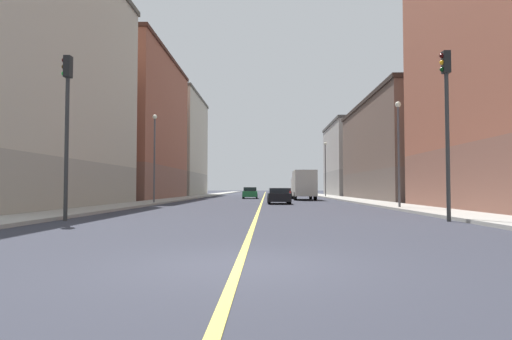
{
  "coord_description": "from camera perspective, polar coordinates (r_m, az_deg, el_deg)",
  "views": [
    {
      "loc": [
        0.49,
        -7.51,
        1.35
      ],
      "look_at": [
        -0.71,
        39.31,
        3.28
      ],
      "focal_mm": 30.23,
      "sensor_mm": 36.0,
      "label": 1
    }
  ],
  "objects": [
    {
      "name": "ground_plane",
      "position": [
        7.65,
        -2.29,
        -12.5
      ],
      "size": [
        400.0,
        400.0,
        0.0
      ],
      "primitive_type": "plane",
      "color": "#2D2F3A",
      "rests_on": "ground"
    },
    {
      "name": "building_right_distant",
      "position": [
        75.52,
        -11.13,
        3.17
      ],
      "size": [
        10.11,
        19.54,
        17.12
      ],
      "color": "#9D9688",
      "rests_on": "ground"
    },
    {
      "name": "car_black",
      "position": [
        36.29,
        3.03,
        -3.44
      ],
      "size": [
        1.94,
        4.53,
        1.32
      ],
      "color": "black",
      "rests_on": "ground"
    },
    {
      "name": "traffic_light_left_near",
      "position": [
        19.09,
        23.91,
        6.99
      ],
      "size": [
        0.4,
        0.32,
        6.87
      ],
      "color": "#2D2D2D",
      "rests_on": "ground"
    },
    {
      "name": "box_truck",
      "position": [
        48.31,
        6.3,
        -1.92
      ],
      "size": [
        2.41,
        7.87,
        3.21
      ],
      "color": "beige",
      "rests_on": "ground"
    },
    {
      "name": "building_left_far",
      "position": [
        73.65,
        13.58,
        1.35
      ],
      "size": [
        10.11,
        17.84,
        12.05
      ],
      "color": "gray",
      "rests_on": "ground"
    },
    {
      "name": "traffic_light_right_near",
      "position": [
        19.49,
        -23.76,
        6.68
      ],
      "size": [
        0.4,
        0.32,
        6.8
      ],
      "color": "#2D2D2D",
      "rests_on": "ground"
    },
    {
      "name": "building_left_mid",
      "position": [
        50.39,
        19.34,
        2.45
      ],
      "size": [
        10.11,
        24.53,
        10.9
      ],
      "color": "brown",
      "rests_on": "ground"
    },
    {
      "name": "car_green",
      "position": [
        53.77,
        -0.79,
        -3.08
      ],
      "size": [
        1.94,
        4.17,
        1.41
      ],
      "color": "#1E6B38",
      "rests_on": "ground"
    },
    {
      "name": "sidewalk_right",
      "position": [
        57.42,
        -8.66,
        -3.6
      ],
      "size": [
        2.89,
        168.0,
        0.15
      ],
      "primitive_type": "cube",
      "color": "#9E9B93",
      "rests_on": "ground"
    },
    {
      "name": "street_lamp_right_near",
      "position": [
        36.31,
        -13.28,
        2.71
      ],
      "size": [
        0.36,
        0.36,
        7.21
      ],
      "color": "#4C4C51",
      "rests_on": "ground"
    },
    {
      "name": "building_right_midblock",
      "position": [
        54.03,
        -16.33,
        5.45
      ],
      "size": [
        10.11,
        21.67,
        17.17
      ],
      "color": "brown",
      "rests_on": "ground"
    },
    {
      "name": "lane_center_stripe",
      "position": [
        56.53,
        0.97,
        -3.72
      ],
      "size": [
        0.16,
        154.0,
        0.01
      ],
      "primitive_type": "cube",
      "color": "#E5D14C",
      "rests_on": "ground"
    },
    {
      "name": "building_right_corner",
      "position": [
        32.79,
        -29.2,
        10.63
      ],
      "size": [
        10.11,
        20.7,
        17.08
      ],
      "color": "#9D9688",
      "rests_on": "ground"
    },
    {
      "name": "street_lamp_left_far",
      "position": [
        61.64,
        9.16,
        0.81
      ],
      "size": [
        0.36,
        0.36,
        7.62
      ],
      "color": "#4C4C51",
      "rests_on": "ground"
    },
    {
      "name": "street_lamp_left_near",
      "position": [
        28.45,
        18.35,
        3.51
      ],
      "size": [
        0.36,
        0.36,
        6.62
      ],
      "color": "#4C4C51",
      "rests_on": "ground"
    },
    {
      "name": "sidewalk_left",
      "position": [
        57.26,
        10.63,
        -3.59
      ],
      "size": [
        2.89,
        168.0,
        0.15
      ],
      "primitive_type": "cube",
      "color": "#9E9B93",
      "rests_on": "ground"
    },
    {
      "name": "car_red",
      "position": [
        70.81,
        4.43,
        -2.94
      ],
      "size": [
        1.94,
        4.09,
        1.27
      ],
      "color": "red",
      "rests_on": "ground"
    }
  ]
}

